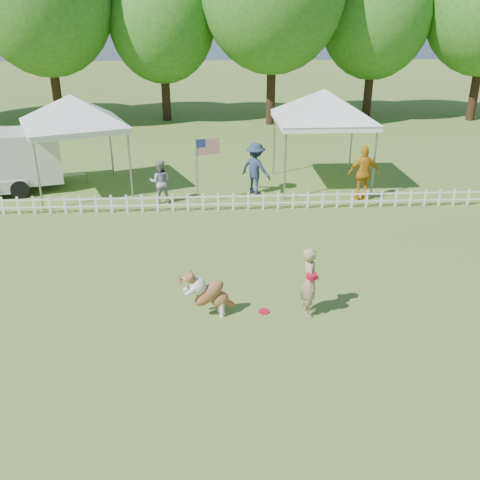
# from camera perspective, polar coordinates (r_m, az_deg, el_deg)

# --- Properties ---
(ground) EXTENTS (120.00, 120.00, 0.00)m
(ground) POSITION_cam_1_polar(r_m,az_deg,el_deg) (11.56, -0.45, -9.03)
(ground) COLOR #4B6F23
(ground) RESTS_ON ground
(picket_fence) EXTENTS (22.00, 0.08, 0.60)m
(picket_fence) POSITION_cam_1_polar(r_m,az_deg,el_deg) (17.75, -1.55, 4.11)
(picket_fence) COLOR white
(picket_fence) RESTS_ON ground
(handler) EXTENTS (0.43, 0.61, 1.59)m
(handler) POSITION_cam_1_polar(r_m,az_deg,el_deg) (11.65, 7.46, -4.44)
(handler) COLOR tan
(handler) RESTS_ON ground
(dog) EXTENTS (1.16, 0.61, 1.14)m
(dog) POSITION_cam_1_polar(r_m,az_deg,el_deg) (11.59, -3.25, -5.68)
(dog) COLOR brown
(dog) RESTS_ON ground
(frisbee_on_turf) EXTENTS (0.30, 0.30, 0.02)m
(frisbee_on_turf) POSITION_cam_1_polar(r_m,az_deg,el_deg) (12.01, 2.57, -7.61)
(frisbee_on_turf) COLOR red
(frisbee_on_turf) RESTS_ON ground
(canopy_tent_left) EXTENTS (4.28, 4.28, 3.40)m
(canopy_tent_left) POSITION_cam_1_polar(r_m,az_deg,el_deg) (20.11, -17.07, 9.61)
(canopy_tent_left) COLOR white
(canopy_tent_left) RESTS_ON ground
(canopy_tent_right) EXTENTS (3.40, 3.40, 3.48)m
(canopy_tent_right) POSITION_cam_1_polar(r_m,az_deg,el_deg) (20.16, 8.69, 10.52)
(canopy_tent_right) COLOR white
(canopy_tent_right) RESTS_ON ground
(cargo_trailer) EXTENTS (5.43, 3.54, 2.21)m
(cargo_trailer) POSITION_cam_1_polar(r_m,az_deg,el_deg) (21.24, -24.04, 7.64)
(cargo_trailer) COLOR silver
(cargo_trailer) RESTS_ON ground
(flag_pole) EXTENTS (0.86, 0.39, 2.29)m
(flag_pole) POSITION_cam_1_polar(r_m,az_deg,el_deg) (18.08, -4.62, 7.23)
(flag_pole) COLOR gray
(flag_pole) RESTS_ON ground
(spectator_a) EXTENTS (0.74, 0.58, 1.49)m
(spectator_a) POSITION_cam_1_polar(r_m,az_deg,el_deg) (18.56, -8.51, 6.19)
(spectator_a) COLOR #95959A
(spectator_a) RESTS_ON ground
(spectator_b) EXTENTS (1.36, 1.29, 1.85)m
(spectator_b) POSITION_cam_1_polar(r_m,az_deg,el_deg) (19.24, 1.67, 7.63)
(spectator_b) COLOR navy
(spectator_b) RESTS_ON ground
(spectator_c) EXTENTS (1.14, 0.51, 1.91)m
(spectator_c) POSITION_cam_1_polar(r_m,az_deg,el_deg) (19.02, 13.04, 6.93)
(spectator_c) COLOR orange
(spectator_c) RESTS_ON ground
(tree_left) EXTENTS (7.40, 7.40, 12.00)m
(tree_left) POSITION_cam_1_polar(r_m,az_deg,el_deg) (32.36, -20.02, 21.99)
(tree_left) COLOR #2E631C
(tree_left) RESTS_ON ground
(tree_center_left) EXTENTS (6.00, 6.00, 9.80)m
(tree_center_left) POSITION_cam_1_polar(r_m,az_deg,el_deg) (32.34, -8.27, 21.11)
(tree_center_left) COLOR #2E631C
(tree_center_left) RESTS_ON ground
(tree_center_right) EXTENTS (7.60, 7.60, 12.60)m
(tree_center_right) POSITION_cam_1_polar(r_m,az_deg,el_deg) (30.90, 3.52, 23.78)
(tree_center_right) COLOR #2E631C
(tree_center_right) RESTS_ON ground
(tree_right) EXTENTS (6.20, 6.20, 10.40)m
(tree_right) POSITION_cam_1_polar(r_m,az_deg,el_deg) (33.59, 14.14, 21.28)
(tree_right) COLOR #2E631C
(tree_right) RESTS_ON ground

